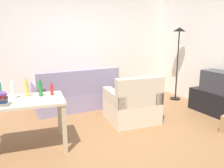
{
  "coord_description": "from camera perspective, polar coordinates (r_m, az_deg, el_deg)",
  "views": [
    {
      "loc": [
        -1.81,
        -3.18,
        1.71
      ],
      "look_at": [
        0.1,
        0.5,
        0.75
      ],
      "focal_mm": 36.44,
      "sensor_mm": 36.0,
      "label": 1
    }
  ],
  "objects": [
    {
      "name": "ground_plane",
      "position": [
        4.04,
        2.05,
        -12.15
      ],
      "size": [
        5.2,
        4.4,
        0.02
      ],
      "primitive_type": "cube",
      "color": "brown"
    },
    {
      "name": "potted_plant",
      "position": [
        5.95,
        1.23,
        -0.37
      ],
      "size": [
        0.36,
        0.36,
        0.57
      ],
      "color": "brown",
      "rests_on": "ground_plane"
    },
    {
      "name": "bottle_green",
      "position": [
        3.56,
        -17.51,
        -1.12
      ],
      "size": [
        0.06,
        0.06,
        0.26
      ],
      "color": "#1E722D",
      "rests_on": "desk"
    },
    {
      "name": "desk",
      "position": [
        3.52,
        -21.83,
        -5.46
      ],
      "size": [
        1.29,
        0.87,
        0.76
      ],
      "rotation": [
        0.0,
        0.0,
        -0.15
      ],
      "color": "#C6B28E",
      "rests_on": "ground_plane"
    },
    {
      "name": "bottle_squat",
      "position": [
        3.61,
        -20.72,
        -0.97
      ],
      "size": [
        0.05,
        0.05,
        0.29
      ],
      "color": "#BCB24C",
      "rests_on": "desk"
    },
    {
      "name": "torchiere_lamp",
      "position": [
        5.9,
        16.38,
        9.63
      ],
      "size": [
        0.32,
        0.32,
        1.81
      ],
      "color": "black",
      "rests_on": "ground_plane"
    },
    {
      "name": "tv",
      "position": [
        5.18,
        25.07,
        0.56
      ],
      "size": [
        0.41,
        0.6,
        0.44
      ],
      "rotation": [
        0.0,
        0.0,
        1.57
      ],
      "color": "#2D2D33",
      "rests_on": "tv_stand"
    },
    {
      "name": "tv_stand",
      "position": [
        5.29,
        24.57,
        -4.31
      ],
      "size": [
        0.44,
        1.1,
        0.48
      ],
      "rotation": [
        0.0,
        0.0,
        1.57
      ],
      "color": "black",
      "rests_on": "ground_plane"
    },
    {
      "name": "wall_rear",
      "position": [
        5.69,
        -8.93,
        9.25
      ],
      "size": [
        5.2,
        0.1,
        2.7
      ],
      "primitive_type": "cube",
      "color": "silver",
      "rests_on": "ground_plane"
    },
    {
      "name": "bottle_red",
      "position": [
        3.58,
        -14.87,
        -1.36
      ],
      "size": [
        0.05,
        0.05,
        0.2
      ],
      "color": "#AD2323",
      "rests_on": "desk"
    },
    {
      "name": "bottle_tall",
      "position": [
        3.65,
        -26.38,
        -1.42
      ],
      "size": [
        0.06,
        0.06,
        0.28
      ],
      "color": "teal",
      "rests_on": "desk"
    },
    {
      "name": "bottle_clear",
      "position": [
        3.58,
        -23.62,
        -1.54
      ],
      "size": [
        0.06,
        0.06,
        0.27
      ],
      "color": "silver",
      "rests_on": "desk"
    },
    {
      "name": "armchair",
      "position": [
        4.41,
        5.23,
        -5.38
      ],
      "size": [
        1.0,
        0.94,
        0.92
      ],
      "rotation": [
        0.0,
        0.0,
        3.02
      ],
      "color": "beige",
      "rests_on": "ground_plane"
    },
    {
      "name": "couch",
      "position": [
        5.21,
        -8.9,
        -2.74
      ],
      "size": [
        1.79,
        0.84,
        0.92
      ],
      "rotation": [
        0.0,
        0.0,
        3.14
      ],
      "color": "gray",
      "rests_on": "ground_plane"
    }
  ]
}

